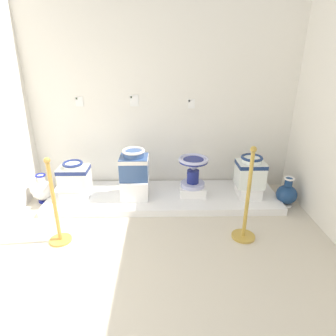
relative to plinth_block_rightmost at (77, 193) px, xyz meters
name	(u,v)px	position (x,y,z in m)	size (l,w,h in m)	color
ground_plane	(164,298)	(1.16, -1.63, -0.16)	(5.65, 5.89, 0.02)	beige
wall_back	(162,85)	(1.16, 0.55, 1.34)	(3.85, 0.06, 2.98)	white
display_platform	(163,197)	(1.16, 0.06, -0.10)	(3.09, 0.88, 0.09)	white
plinth_block_rightmost	(77,193)	(0.00, 0.00, 0.00)	(0.34, 0.36, 0.11)	white
antique_toilet_rightmost	(74,176)	(0.00, 0.00, 0.25)	(0.38, 0.29, 0.38)	white
plinth_block_leftmost	(135,187)	(0.78, 0.02, 0.07)	(0.35, 0.39, 0.26)	white
antique_toilet_leftmost	(134,164)	(0.78, 0.02, 0.40)	(0.37, 0.33, 0.40)	#345083
plinth_block_slender_white	(192,190)	(1.56, 0.04, 0.01)	(0.34, 0.28, 0.13)	white
antique_toilet_slender_white	(193,167)	(1.56, 0.04, 0.34)	(0.39, 0.39, 0.41)	silver
plinth_block_broad_patterned	(248,190)	(2.31, 0.01, 0.01)	(0.29, 0.33, 0.14)	white
antique_toilet_broad_patterned	(250,171)	(2.31, 0.01, 0.30)	(0.36, 0.31, 0.42)	white
info_placard_first	(79,101)	(0.03, 0.51, 1.13)	(0.10, 0.01, 0.13)	white
info_placard_second	(134,101)	(0.77, 0.51, 1.13)	(0.12, 0.01, 0.15)	white
info_placard_third	(191,104)	(1.55, 0.51, 1.09)	(0.09, 0.01, 0.13)	white
decorative_vase_spare	(43,190)	(-0.46, 0.06, 0.02)	(0.27, 0.27, 0.40)	navy
decorative_vase_companion	(287,194)	(2.78, -0.11, 0.01)	(0.27, 0.27, 0.40)	white
stanchion_post_near_left	(57,217)	(0.04, -0.84, 0.15)	(0.23, 0.23, 0.96)	#BF903D
stanchion_post_near_right	(246,212)	(2.04, -0.81, 0.17)	(0.25, 0.25, 1.05)	#B9943B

